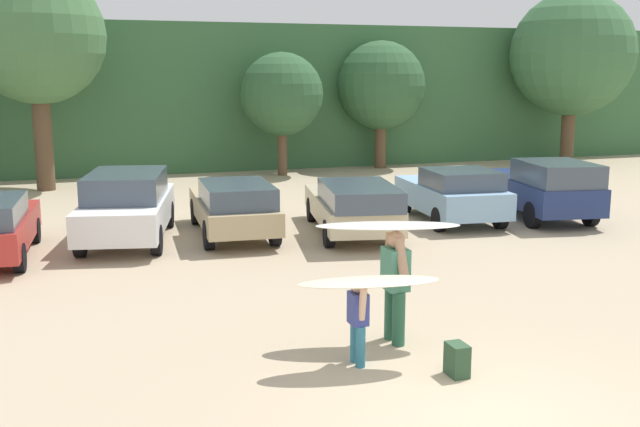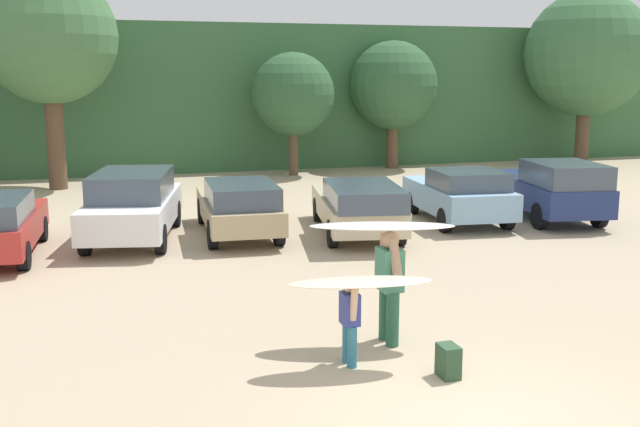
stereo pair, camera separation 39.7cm
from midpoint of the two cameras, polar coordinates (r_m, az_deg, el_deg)
The scene contains 16 objects.
ground_plane at distance 9.53m, azimuth 13.10°, elevation -14.77°, with size 120.00×120.00×0.00m, color tan.
hillside_ridge at distance 36.65m, azimuth -10.22°, elevation 8.88°, with size 108.00×12.00×5.99m, color #38663D.
tree_left at distance 27.65m, azimuth -19.45°, elevation 12.47°, with size 4.59×4.59×7.53m.
tree_center_left at distance 29.77m, azimuth -1.67°, elevation 9.00°, with size 3.25×3.25×4.81m.
tree_center_right at distance 32.14m, azimuth 5.92°, elevation 9.59°, with size 3.71×3.71×5.34m.
tree_far_right at distance 35.52m, azimuth 19.91°, elevation 11.28°, with size 5.42×5.42×7.53m.
parked_car_white at distance 18.80m, azimuth -13.40°, elevation 0.72°, with size 2.83×4.97×1.68m.
parked_car_tan at distance 18.84m, azimuth -5.57°, elevation 0.60°, with size 2.03×4.73×1.42m.
parked_car_champagne at distance 18.84m, azimuth 3.51°, elevation 0.62°, with size 2.64×5.20×1.40m.
parked_car_sky_blue at distance 20.84m, azimuth 11.07°, elevation 1.45°, with size 2.29×4.20×1.49m.
parked_car_navy at distance 21.86m, azimuth 17.56°, elevation 1.82°, with size 2.58×4.90×1.69m.
person_adult at distance 11.37m, azimuth 6.28°, elevation -5.06°, with size 0.32×0.75×1.73m.
person_child at distance 10.57m, azimuth 3.35°, elevation -7.84°, with size 0.23×0.53×1.23m.
surfboard_white at distance 11.23m, azimuth 5.75°, elevation -0.95°, with size 2.26×1.20×0.07m.
surfboard_cream at distance 10.33m, azimuth 4.19°, elevation -5.21°, with size 2.06×0.88×0.08m.
backpack_dropped at distance 10.48m, azimuth 10.78°, elevation -10.94°, with size 0.24×0.34×0.45m.
Camera 2 is at (-4.27, -7.45, 4.05)m, focal length 42.25 mm.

